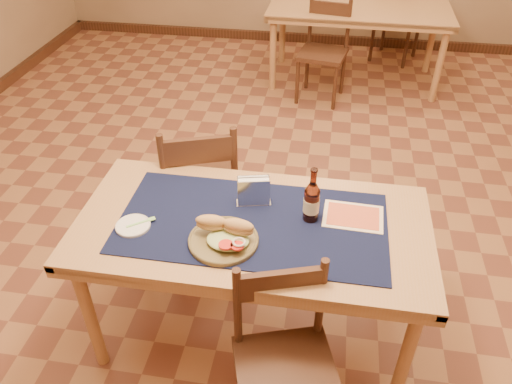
# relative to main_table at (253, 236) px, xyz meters

# --- Properties ---
(room) EXTENTS (6.04, 7.04, 2.84)m
(room) POSITION_rel_main_table_xyz_m (0.00, 0.80, 0.73)
(room) COLOR #986542
(room) RESTS_ON ground
(main_table) EXTENTS (1.60, 0.80, 0.75)m
(main_table) POSITION_rel_main_table_xyz_m (0.00, 0.00, 0.00)
(main_table) COLOR #A6794E
(main_table) RESTS_ON ground
(placemat) EXTENTS (1.20, 0.60, 0.01)m
(placemat) POSITION_rel_main_table_xyz_m (0.00, 0.00, 0.09)
(placemat) COLOR #0E1235
(placemat) RESTS_ON main_table
(baseboard) EXTENTS (6.00, 7.00, 0.10)m
(baseboard) POSITION_rel_main_table_xyz_m (0.00, 0.80, -0.62)
(baseboard) COLOR #432518
(baseboard) RESTS_ON ground
(back_table) EXTENTS (1.73, 0.89, 0.75)m
(back_table) POSITION_rel_main_table_xyz_m (0.49, 3.28, 0.00)
(back_table) COLOR #A6794E
(back_table) RESTS_ON ground
(chair_main_far) EXTENTS (0.56, 0.56, 0.95)m
(chair_main_far) POSITION_rel_main_table_xyz_m (-0.41, 0.57, -0.18)
(chair_main_far) COLOR #432518
(chair_main_far) RESTS_ON ground
(chair_main_near) EXTENTS (0.50, 0.50, 0.87)m
(chair_main_near) POSITION_rel_main_table_xyz_m (0.21, -0.49, -0.22)
(chair_main_near) COLOR #432518
(chair_main_near) RESTS_ON ground
(chair_back_near) EXTENTS (0.48, 0.48, 0.90)m
(chair_back_near) POSITION_rel_main_table_xyz_m (0.19, 2.84, -0.20)
(chair_back_near) COLOR #432518
(chair_back_near) RESTS_ON ground
(chair_back_far) EXTENTS (0.58, 0.58, 0.96)m
(chair_back_far) POSITION_rel_main_table_xyz_m (0.92, 3.87, -0.17)
(chair_back_far) COLOR #432518
(chair_back_far) RESTS_ON ground
(sandwich_plate) EXTENTS (0.30, 0.30, 0.12)m
(sandwich_plate) POSITION_rel_main_table_xyz_m (-0.09, -0.15, 0.12)
(sandwich_plate) COLOR brown
(sandwich_plate) RESTS_ON placemat
(side_plate) EXTENTS (0.16, 0.16, 0.01)m
(side_plate) POSITION_rel_main_table_xyz_m (-0.52, -0.12, 0.10)
(side_plate) COLOR silver
(side_plate) RESTS_ON placemat
(fork) EXTENTS (0.12, 0.09, 0.00)m
(fork) POSITION_rel_main_table_xyz_m (-0.48, -0.09, 0.10)
(fork) COLOR #91DE7A
(fork) RESTS_ON side_plate
(beer_bottle) EXTENTS (0.07, 0.07, 0.27)m
(beer_bottle) POSITION_rel_main_table_xyz_m (0.25, 0.07, 0.19)
(beer_bottle) COLOR #4E1C0E
(beer_bottle) RESTS_ON placemat
(napkin_holder) EXTENTS (0.17, 0.09, 0.14)m
(napkin_holder) POSITION_rel_main_table_xyz_m (-0.02, 0.14, 0.15)
(napkin_holder) COLOR silver
(napkin_holder) RESTS_ON placemat
(menu_card) EXTENTS (0.28, 0.21, 0.01)m
(menu_card) POSITION_rel_main_table_xyz_m (0.45, 0.11, 0.09)
(menu_card) COLOR #F6E1BA
(menu_card) RESTS_ON placemat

